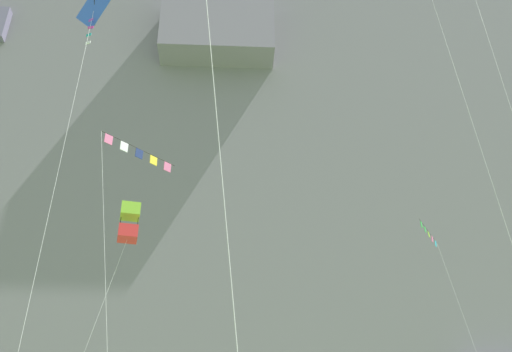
# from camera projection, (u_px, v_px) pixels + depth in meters

# --- Properties ---
(cliff_face) EXTENTS (180.00, 29.03, 72.04)m
(cliff_face) POSITION_uv_depth(u_px,v_px,m) (215.00, 194.00, 69.83)
(cliff_face) COLOR gray
(cliff_face) RESTS_ON ground
(kite_diamond_low_left) EXTENTS (1.55, 2.68, 20.36)m
(kite_diamond_low_left) POSITION_uv_depth(u_px,v_px,m) (91.00, 21.00, 21.70)
(kite_diamond_low_left) COLOR blue
(kite_diamond_low_left) RESTS_ON ground
(kite_banner_near_cliff) EXTENTS (3.14, 5.50, 18.63)m
(kite_banner_near_cliff) POSITION_uv_depth(u_px,v_px,m) (440.00, 264.00, 36.10)
(kite_banner_near_cliff) COLOR black
(kite_banner_near_cliff) RESTS_ON ground
(kite_box_far_left) EXTENTS (3.25, 1.67, 14.65)m
(kite_box_far_left) POSITION_uv_depth(u_px,v_px,m) (129.00, 223.00, 25.28)
(kite_box_far_left) COLOR #8CCC33
(kite_box_far_left) RESTS_ON ground
(kite_banner_front_field) EXTENTS (2.31, 2.97, 14.17)m
(kite_banner_front_field) POSITION_uv_depth(u_px,v_px,m) (135.00, 191.00, 19.68)
(kite_banner_front_field) COLOR black
(kite_banner_front_field) RESTS_ON ground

